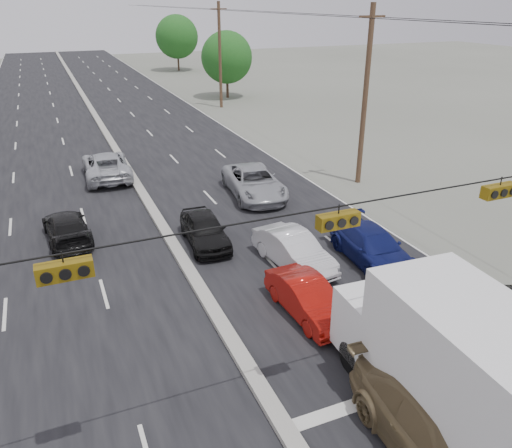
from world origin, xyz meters
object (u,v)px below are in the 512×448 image
at_px(utility_pole_right_b, 365,97).
at_px(oncoming_far, 106,165).
at_px(queue_car_d, 372,247).
at_px(utility_pole_right_c, 220,55).
at_px(tan_sedan, 445,436).
at_px(red_sedan, 307,298).
at_px(box_truck, 452,364).
at_px(tree_right_mid, 227,57).
at_px(tree_right_far, 177,37).
at_px(queue_car_c, 254,183).
at_px(queue_car_a, 205,230).
at_px(queue_car_b, 294,251).
at_px(oncoming_near, 67,228).

height_order(utility_pole_right_b, oncoming_far, utility_pole_right_b).
bearing_deg(queue_car_d, utility_pole_right_c, 85.04).
xyz_separation_m(tan_sedan, oncoming_far, (-4.40, 24.58, -0.05)).
bearing_deg(red_sedan, queue_car_d, 25.47).
relative_size(box_truck, red_sedan, 1.92).
xyz_separation_m(tree_right_mid, box_truck, (-11.16, -46.91, -2.38)).
height_order(tree_right_far, queue_car_d, tree_right_far).
distance_m(tree_right_mid, tree_right_far, 25.03).
distance_m(red_sedan, queue_car_c, 11.78).
bearing_deg(red_sedan, tan_sedan, -92.87).
bearing_deg(queue_car_a, tree_right_mid, 71.64).
xyz_separation_m(tree_right_far, queue_car_c, (-10.21, -54.70, -4.16)).
height_order(utility_pole_right_b, utility_pole_right_c, same).
distance_m(tan_sedan, red_sedan, 6.69).
distance_m(queue_car_d, oncoming_far, 17.84).
xyz_separation_m(red_sedan, queue_car_b, (1.15, 3.31, 0.06)).
bearing_deg(utility_pole_right_c, queue_car_d, -98.71).
bearing_deg(utility_pole_right_c, oncoming_near, -122.17).
distance_m(tree_right_far, queue_car_d, 64.54).
bearing_deg(queue_car_b, oncoming_far, 103.18).
height_order(box_truck, queue_car_b, box_truck).
distance_m(tree_right_mid, queue_car_d, 39.74).
distance_m(utility_pole_right_b, tan_sedan, 20.66).
height_order(tan_sedan, oncoming_near, tan_sedan).
bearing_deg(oncoming_near, tree_right_mid, -125.82).
xyz_separation_m(utility_pole_right_b, red_sedan, (-9.50, -11.15, -4.45)).
distance_m(red_sedan, oncoming_near, 11.94).
distance_m(tree_right_mid, queue_car_c, 31.30).
distance_m(red_sedan, queue_car_a, 6.88).
height_order(utility_pole_right_b, queue_car_a, utility_pole_right_b).
bearing_deg(tan_sedan, queue_car_b, 86.22).
relative_size(queue_car_c, queue_car_d, 1.16).
bearing_deg(queue_car_c, tree_right_mid, 78.77).
height_order(tree_right_mid, queue_car_c, tree_right_mid).
bearing_deg(utility_pole_right_b, queue_car_d, -120.43).
distance_m(tree_right_mid, box_truck, 48.28).
bearing_deg(tan_sedan, queue_car_c, 84.01).
xyz_separation_m(utility_pole_right_b, queue_car_b, (-8.35, -7.84, -4.39)).
bearing_deg(tree_right_far, red_sedan, -101.12).
xyz_separation_m(tree_right_far, red_sedan, (-13.00, -66.15, -4.30)).
bearing_deg(queue_car_c, tree_right_far, 85.43).
bearing_deg(utility_pole_right_b, queue_car_a, -158.13).
bearing_deg(queue_car_a, red_sedan, -73.38).
bearing_deg(oncoming_far, utility_pole_right_b, 156.11).
distance_m(red_sedan, oncoming_far, 18.42).
height_order(tree_right_mid, oncoming_far, tree_right_mid).
bearing_deg(queue_car_d, utility_pole_right_b, 63.31).
distance_m(tan_sedan, queue_car_a, 13.48).
height_order(utility_pole_right_b, oncoming_near, utility_pole_right_b).
relative_size(queue_car_a, queue_car_c, 0.73).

